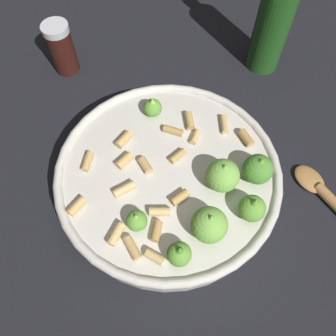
# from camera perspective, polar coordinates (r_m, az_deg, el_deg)

# --- Properties ---
(ground_plane) EXTENTS (2.40, 2.40, 0.00)m
(ground_plane) POSITION_cam_1_polar(r_m,az_deg,el_deg) (0.54, 0.00, -3.23)
(ground_plane) COLOR black
(cooking_pan) EXTENTS (0.31, 0.31, 0.10)m
(cooking_pan) POSITION_cam_1_polar(r_m,az_deg,el_deg) (0.51, 0.41, -1.81)
(cooking_pan) COLOR beige
(cooking_pan) RESTS_ON ground
(pepper_shaker) EXTENTS (0.05, 0.05, 0.09)m
(pepper_shaker) POSITION_cam_1_polar(r_m,az_deg,el_deg) (0.68, -16.66, 17.89)
(pepper_shaker) COLOR #33140F
(pepper_shaker) RESTS_ON ground
(olive_oil_bottle) EXTENTS (0.06, 0.06, 0.23)m
(olive_oil_bottle) POSITION_cam_1_polar(r_m,az_deg,el_deg) (0.65, 16.59, 21.74)
(olive_oil_bottle) COLOR #1E4C19
(olive_oil_bottle) RESTS_ON ground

